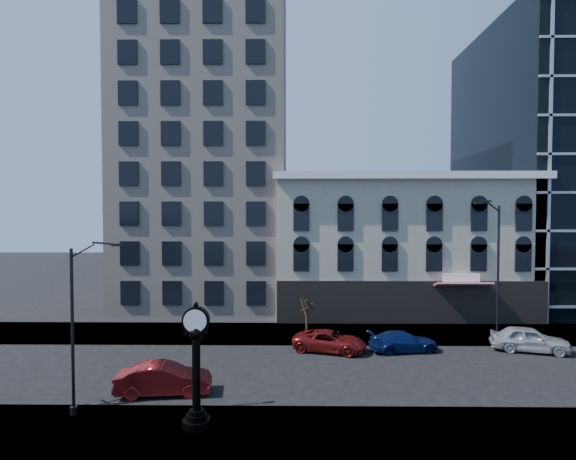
{
  "coord_description": "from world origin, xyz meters",
  "views": [
    {
      "loc": [
        2.36,
        -25.57,
        9.03
      ],
      "look_at": [
        2.0,
        4.0,
        8.0
      ],
      "focal_mm": 28.0,
      "sensor_mm": 36.0,
      "label": 1
    }
  ],
  "objects": [
    {
      "name": "car_far_b",
      "position": [
        9.62,
        3.79,
        0.66
      ],
      "size": [
        4.75,
        2.49,
        1.31
      ],
      "primitive_type": "imported",
      "rotation": [
        0.0,
        0.0,
        1.72
      ],
      "color": "#0C194C",
      "rests_on": "ground"
    },
    {
      "name": "ground",
      "position": [
        0.0,
        0.0,
        0.0
      ],
      "size": [
        160.0,
        160.0,
        0.0
      ],
      "primitive_type": "plane",
      "color": "black",
      "rests_on": "ground"
    },
    {
      "name": "car_far_a",
      "position": [
        4.75,
        3.76,
        0.67
      ],
      "size": [
        5.25,
        3.48,
        1.34
      ],
      "primitive_type": "imported",
      "rotation": [
        0.0,
        0.0,
        1.29
      ],
      "color": "maroon",
      "rests_on": "ground"
    },
    {
      "name": "sidewalk_near",
      "position": [
        0.0,
        -8.0,
        0.06
      ],
      "size": [
        160.0,
        6.0,
        0.12
      ],
      "primitive_type": "cube",
      "color": "gray",
      "rests_on": "ground"
    },
    {
      "name": "street_clock",
      "position": [
        -1.7,
        -7.09,
        2.5
      ],
      "size": [
        1.2,
        1.2,
        5.27
      ],
      "rotation": [
        0.0,
        0.0,
        0.07
      ],
      "color": "black",
      "rests_on": "sidewalk_near"
    },
    {
      "name": "car_near_b",
      "position": [
        -4.14,
        -3.41,
        0.77
      ],
      "size": [
        4.84,
        2.15,
        1.54
      ],
      "primitive_type": "imported",
      "rotation": [
        0.0,
        0.0,
        1.68
      ],
      "color": "maroon",
      "rests_on": "ground"
    },
    {
      "name": "sidewalk_far",
      "position": [
        0.0,
        8.0,
        0.06
      ],
      "size": [
        160.0,
        6.0,
        0.12
      ],
      "primitive_type": "cube",
      "color": "gray",
      "rests_on": "ground"
    },
    {
      "name": "street_lamp_near",
      "position": [
        -6.87,
        -5.87,
        6.04
      ],
      "size": [
        2.0,
        0.68,
        7.84
      ],
      "rotation": [
        0.0,
        0.0,
        0.24
      ],
      "color": "black",
      "rests_on": "sidewalk_near"
    },
    {
      "name": "victorian_row",
      "position": [
        12.0,
        15.89,
        6.0
      ],
      "size": [
        22.6,
        11.19,
        12.5
      ],
      "color": "#B7B097",
      "rests_on": "ground"
    },
    {
      "name": "cream_tower",
      "position": [
        -6.11,
        18.88,
        19.32
      ],
      "size": [
        15.9,
        15.4,
        42.5
      ],
      "color": "beige",
      "rests_on": "ground"
    },
    {
      "name": "car_far_c",
      "position": [
        17.91,
        3.89,
        0.81
      ],
      "size": [
        5.12,
        3.17,
        1.63
      ],
      "primitive_type": "imported",
      "rotation": [
        0.0,
        0.0,
        1.29
      ],
      "color": "#A5A8AD",
      "rests_on": "ground"
    },
    {
      "name": "street_lamp_far",
      "position": [
        16.37,
        6.39,
        7.74
      ],
      "size": [
        2.48,
        1.22,
        10.09
      ],
      "rotation": [
        0.0,
        0.0,
        3.53
      ],
      "color": "black",
      "rests_on": "sidewalk_far"
    },
    {
      "name": "bare_tree_far",
      "position": [
        3.33,
        6.71,
        2.74
      ],
      "size": [
        2.03,
        2.03,
        3.48
      ],
      "color": "#332519",
      "rests_on": "sidewalk_far"
    }
  ]
}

